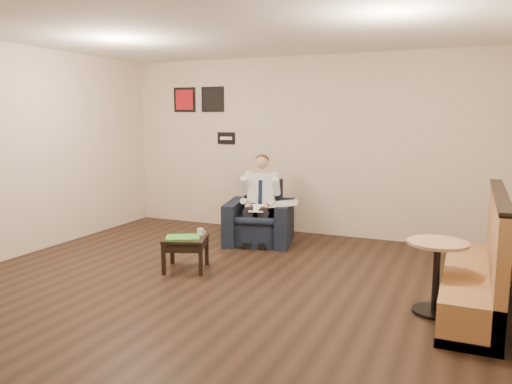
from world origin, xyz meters
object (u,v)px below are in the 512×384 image
at_px(armchair, 259,213).
at_px(smartphone, 191,234).
at_px(cafe_table, 436,277).
at_px(banquette, 473,251).
at_px(seated_man, 258,203).
at_px(green_folder, 183,237).
at_px(coffee_mug, 200,232).
at_px(side_table, 186,253).

xyz_separation_m(armchair, smartphone, (-0.31, -1.44, -0.04)).
relative_size(armchair, cafe_table, 1.34).
xyz_separation_m(smartphone, banquette, (3.22, -0.06, 0.15)).
xyz_separation_m(seated_man, green_folder, (-0.35, -1.50, -0.21)).
relative_size(green_folder, smartphone, 3.21).
bearing_deg(cafe_table, banquette, 45.96).
height_order(green_folder, cafe_table, cafe_table).
xyz_separation_m(smartphone, cafe_table, (2.91, -0.38, -0.06)).
relative_size(armchair, green_folder, 2.30).
bearing_deg(smartphone, armchair, 68.13).
height_order(coffee_mug, smartphone, coffee_mug).
bearing_deg(seated_man, cafe_table, -46.53).
xyz_separation_m(coffee_mug, cafe_table, (2.78, -0.39, -0.10)).
bearing_deg(seated_man, banquette, -38.64).
xyz_separation_m(seated_man, side_table, (-0.33, -1.47, -0.42)).
bearing_deg(cafe_table, seated_man, 146.50).
bearing_deg(seated_man, green_folder, -116.10).
bearing_deg(coffee_mug, green_folder, -126.55).
distance_m(side_table, banquette, 3.23).
bearing_deg(green_folder, smartphone, 85.80).
bearing_deg(banquette, side_table, -178.35).
bearing_deg(green_folder, armchair, 78.75).
height_order(armchair, green_folder, armchair).
xyz_separation_m(seated_man, banquette, (2.88, -1.38, -0.06)).
distance_m(side_table, green_folder, 0.21).
height_order(seated_man, side_table, seated_man).
relative_size(side_table, green_folder, 1.22).
relative_size(side_table, coffee_mug, 5.79).
relative_size(green_folder, banquette, 0.18).
height_order(green_folder, coffee_mug, coffee_mug).
xyz_separation_m(side_table, banquette, (3.21, 0.09, 0.36)).
height_order(armchair, seated_man, seated_man).
distance_m(seated_man, smartphone, 1.38).
height_order(armchair, cafe_table, armchair).
bearing_deg(smartphone, green_folder, -103.96).
bearing_deg(seated_man, smartphone, -117.26).
height_order(seated_man, coffee_mug, seated_man).
relative_size(smartphone, cafe_table, 0.18).
height_order(coffee_mug, banquette, banquette).
distance_m(seated_man, green_folder, 1.55).
height_order(seated_man, smartphone, seated_man).
distance_m(armchair, coffee_mug, 1.44).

